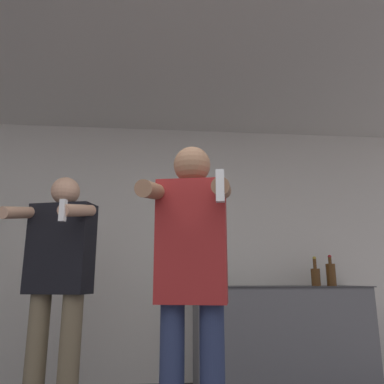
{
  "coord_description": "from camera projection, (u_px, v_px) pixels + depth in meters",
  "views": [
    {
      "loc": [
        0.06,
        -1.01,
        0.95
      ],
      "look_at": [
        0.24,
        0.93,
        1.41
      ],
      "focal_mm": 35.0,
      "sensor_mm": 36.0,
      "label": 1
    }
  ],
  "objects": [
    {
      "name": "person_man_side",
      "position": [
        58.0,
        275.0,
        2.65
      ],
      "size": [
        0.6,
        0.61,
        1.7
      ],
      "color": "#75664C",
      "rests_on": "ground_plane"
    },
    {
      "name": "ceiling_slab",
      "position": [
        153.0,
        50.0,
        2.72
      ],
      "size": [
        7.0,
        3.36,
        0.05
      ],
      "color": "silver",
      "rests_on": "wall_back"
    },
    {
      "name": "person_woman_foreground",
      "position": [
        192.0,
        274.0,
        1.89
      ],
      "size": [
        0.49,
        0.56,
        1.66
      ],
      "color": "navy",
      "rests_on": "ground_plane"
    },
    {
      "name": "counter",
      "position": [
        281.0,
        336.0,
        3.44
      ],
      "size": [
        1.61,
        0.58,
        0.89
      ],
      "color": "slate",
      "rests_on": "ground_plane"
    },
    {
      "name": "bottle_clear_vodka",
      "position": [
        211.0,
        273.0,
        3.46
      ],
      "size": [
        0.08,
        0.08,
        0.3
      ],
      "color": "#194723",
      "rests_on": "counter"
    },
    {
      "name": "bottle_amber_bourbon",
      "position": [
        316.0,
        276.0,
        3.55
      ],
      "size": [
        0.09,
        0.09,
        0.28
      ],
      "color": "#563314",
      "rests_on": "counter"
    },
    {
      "name": "wall_back",
      "position": [
        152.0,
        247.0,
        3.82
      ],
      "size": [
        7.0,
        0.06,
        2.55
      ],
      "color": "silver",
      "rests_on": "ground_plane"
    },
    {
      "name": "bottle_red_label",
      "position": [
        331.0,
        274.0,
        3.57
      ],
      "size": [
        0.09,
        0.09,
        0.29
      ],
      "color": "#563314",
      "rests_on": "counter"
    }
  ]
}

